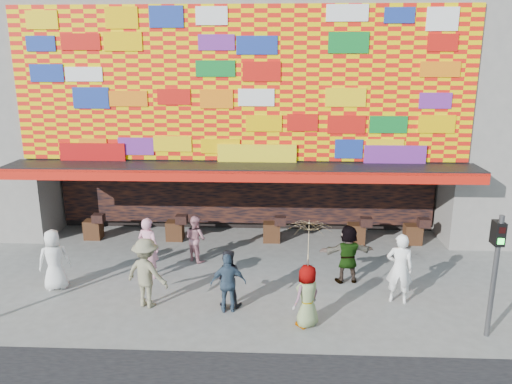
# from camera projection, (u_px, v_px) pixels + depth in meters

# --- Properties ---
(ground) EXTENTS (90.00, 90.00, 0.00)m
(ground) POSITION_uv_depth(u_px,v_px,m) (232.00, 300.00, 13.58)
(ground) COLOR slate
(ground) RESTS_ON ground
(shop_building) EXTENTS (15.20, 9.40, 10.00)m
(shop_building) POSITION_uv_depth(u_px,v_px,m) (249.00, 88.00, 20.11)
(shop_building) COLOR gray
(shop_building) RESTS_ON ground
(signal_right) EXTENTS (0.22, 0.20, 3.00)m
(signal_right) POSITION_uv_depth(u_px,v_px,m) (496.00, 263.00, 11.38)
(signal_right) COLOR #59595B
(signal_right) RESTS_ON ground
(ped_a) EXTENTS (1.01, 0.84, 1.76)m
(ped_a) POSITION_uv_depth(u_px,v_px,m) (54.00, 260.00, 14.06)
(ped_a) COLOR white
(ped_a) RESTS_ON ground
(ped_b) EXTENTS (0.79, 0.64, 1.86)m
(ped_b) POSITION_uv_depth(u_px,v_px,m) (149.00, 248.00, 14.82)
(ped_b) COLOR pink
(ped_b) RESTS_ON ground
(ped_c) EXTENTS (0.80, 0.64, 1.58)m
(ped_c) POSITION_uv_depth(u_px,v_px,m) (227.00, 278.00, 13.11)
(ped_c) COLOR black
(ped_c) RESTS_ON ground
(ped_d) EXTENTS (1.39, 1.10, 1.88)m
(ped_d) POSITION_uv_depth(u_px,v_px,m) (147.00, 273.00, 13.06)
(ped_d) COLOR gray
(ped_d) RESTS_ON ground
(ped_e) EXTENTS (0.98, 0.52, 1.58)m
(ped_e) POSITION_uv_depth(u_px,v_px,m) (228.00, 283.00, 12.80)
(ped_e) COLOR #3A4F65
(ped_e) RESTS_ON ground
(ped_f) EXTENTS (1.68, 0.77, 1.74)m
(ped_f) POSITION_uv_depth(u_px,v_px,m) (348.00, 254.00, 14.51)
(ped_f) COLOR gray
(ped_f) RESTS_ON ground
(ped_g) EXTENTS (0.91, 0.89, 1.59)m
(ped_g) POSITION_uv_depth(u_px,v_px,m) (307.00, 296.00, 12.10)
(ped_g) COLOR gray
(ped_g) RESTS_ON ground
(ped_h) EXTENTS (0.80, 0.62, 1.94)m
(ped_h) POSITION_uv_depth(u_px,v_px,m) (400.00, 268.00, 13.27)
(ped_h) COLOR white
(ped_h) RESTS_ON ground
(ped_i) EXTENTS (0.93, 0.91, 1.52)m
(ped_i) POSITION_uv_depth(u_px,v_px,m) (195.00, 238.00, 16.08)
(ped_i) COLOR #CE8591
(ped_i) RESTS_ON ground
(parasol) EXTENTS (1.14, 1.16, 1.97)m
(parasol) POSITION_uv_depth(u_px,v_px,m) (309.00, 241.00, 11.74)
(parasol) COLOR beige
(parasol) RESTS_ON ground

